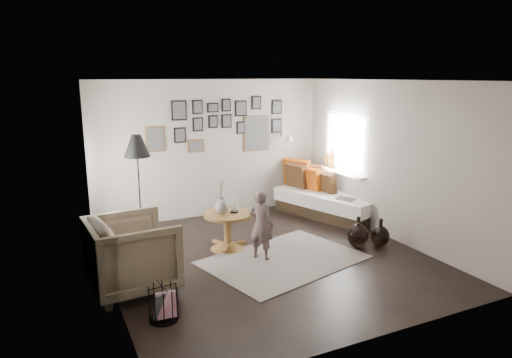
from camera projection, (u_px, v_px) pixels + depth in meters
name	position (u px, v px, depth m)	size (l,w,h in m)	color
ground	(267.00, 257.00, 6.84)	(4.80, 4.80, 0.00)	black
wall_back	(211.00, 149.00, 8.67)	(4.50, 4.50, 0.00)	#A79D92
wall_front	(379.00, 219.00, 4.44)	(4.50, 4.50, 0.00)	#A79D92
wall_left	(105.00, 189.00, 5.61)	(4.80, 4.80, 0.00)	#A79D92
wall_right	(390.00, 161.00, 7.49)	(4.80, 4.80, 0.00)	#A79D92
ceiling	(268.00, 80.00, 6.26)	(4.80, 4.80, 0.00)	white
door_left	(96.00, 187.00, 6.73)	(0.00, 2.14, 2.14)	white
window_right	(337.00, 168.00, 8.72)	(0.15, 1.32, 1.30)	white
gallery_wall	(225.00, 125.00, 8.67)	(2.74, 0.03, 1.08)	brown
wall_sconce	(289.00, 138.00, 9.04)	(0.18, 0.36, 0.16)	white
rug	(284.00, 260.00, 6.74)	(2.23, 1.56, 0.01)	beige
pedestal_table	(228.00, 232.00, 7.13)	(0.74, 0.74, 0.58)	brown
vase	(222.00, 203.00, 7.01)	(0.21, 0.21, 0.53)	black
candles	(234.00, 204.00, 7.08)	(0.13, 0.13, 0.28)	black
daybed	(325.00, 198.00, 8.89)	(1.51, 2.23, 1.02)	black
magazine_on_daybed	(345.00, 199.00, 8.29)	(0.23, 0.31, 0.02)	black
armchair	(132.00, 254.00, 5.73)	(1.01, 1.04, 0.95)	#70634C
armchair_cushion	(132.00, 252.00, 5.77)	(0.43, 0.43, 0.11)	white
floor_lamp	(137.00, 150.00, 7.16)	(0.41, 0.41, 1.77)	black
magazine_basket	(163.00, 303.00, 5.06)	(0.35, 0.35, 0.40)	black
demijohn_large	(358.00, 236.00, 7.20)	(0.33, 0.33, 0.50)	black
demijohn_small	(380.00, 236.00, 7.25)	(0.30, 0.30, 0.46)	black
child	(261.00, 225.00, 6.67)	(0.39, 0.25, 1.06)	brown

